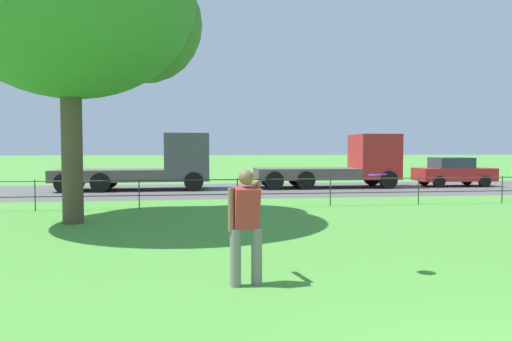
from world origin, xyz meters
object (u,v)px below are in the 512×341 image
Objects in this scene: flatbed_truck_far_right at (347,164)px; car_red_center at (453,172)px; frisbee at (377,175)px; flatbed_truck_right at (156,165)px; person_thrower at (246,223)px.

flatbed_truck_far_right reaches higher than car_red_center.
flatbed_truck_right is at bearing 107.54° from frisbee.
frisbee is at bearing -124.75° from car_red_center.
flatbed_truck_far_right is at bearing 0.72° from flatbed_truck_right.
flatbed_truck_right is at bearing 99.94° from person_thrower.
flatbed_truck_far_right is at bearing 72.68° from frisbee.
flatbed_truck_far_right is 1.80× the size of car_red_center.
frisbee is 0.05× the size of flatbed_truck_right.
person_thrower is at bearing -171.69° from frisbee.
person_thrower is at bearing -113.72° from flatbed_truck_far_right.
flatbed_truck_far_right is (9.69, 0.12, 0.00)m from flatbed_truck_right.
flatbed_truck_right reaches higher than car_red_center.
frisbee is 0.05× the size of flatbed_truck_far_right.
flatbed_truck_right is at bearing -179.28° from flatbed_truck_far_right.
car_red_center is (12.79, 15.70, -0.13)m from person_thrower.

